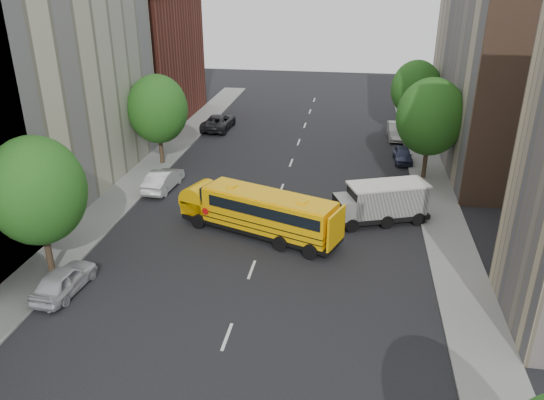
% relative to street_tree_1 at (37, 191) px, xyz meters
% --- Properties ---
extents(ground, '(120.00, 120.00, 0.00)m').
position_rel_street_tree_1_xyz_m(ground, '(11.00, 4.00, -4.95)').
color(ground, black).
rests_on(ground, ground).
extents(sidewalk_left, '(3.00, 80.00, 0.12)m').
position_rel_street_tree_1_xyz_m(sidewalk_left, '(-0.50, 9.00, -4.89)').
color(sidewalk_left, slate).
rests_on(sidewalk_left, ground).
extents(sidewalk_right, '(3.00, 80.00, 0.12)m').
position_rel_street_tree_1_xyz_m(sidewalk_right, '(22.50, 9.00, -4.89)').
color(sidewalk_right, slate).
rests_on(sidewalk_right, ground).
extents(lane_markings, '(0.15, 64.00, 0.01)m').
position_rel_street_tree_1_xyz_m(lane_markings, '(11.00, 14.00, -4.95)').
color(lane_markings, silver).
rests_on(lane_markings, ground).
extents(building_left_cream, '(10.00, 26.00, 20.00)m').
position_rel_street_tree_1_xyz_m(building_left_cream, '(-7.00, 10.00, 5.05)').
color(building_left_cream, beige).
rests_on(building_left_cream, ground).
extents(building_left_redbrick, '(10.00, 15.00, 13.00)m').
position_rel_street_tree_1_xyz_m(building_left_redbrick, '(-7.00, 32.00, 1.55)').
color(building_left_redbrick, maroon).
rests_on(building_left_redbrick, ground).
extents(building_right_far, '(10.00, 22.00, 18.00)m').
position_rel_street_tree_1_xyz_m(building_right_far, '(29.00, 24.00, 4.05)').
color(building_right_far, tan).
rests_on(building_right_far, ground).
extents(street_tree_1, '(5.12, 5.12, 7.90)m').
position_rel_street_tree_1_xyz_m(street_tree_1, '(0.00, 0.00, 0.00)').
color(street_tree_1, '#38281C').
rests_on(street_tree_1, ground).
extents(street_tree_2, '(4.99, 4.99, 7.71)m').
position_rel_street_tree_1_xyz_m(street_tree_2, '(0.00, 18.00, -0.12)').
color(street_tree_2, '#38281C').
rests_on(street_tree_2, ground).
extents(street_tree_4, '(5.25, 5.25, 8.10)m').
position_rel_street_tree_1_xyz_m(street_tree_4, '(22.00, 18.00, 0.12)').
color(street_tree_4, '#38281C').
rests_on(street_tree_4, ground).
extents(street_tree_5, '(4.86, 4.86, 7.51)m').
position_rel_street_tree_1_xyz_m(street_tree_5, '(22.00, 30.00, -0.25)').
color(street_tree_5, '#38281C').
rests_on(street_tree_5, ground).
extents(school_bus, '(10.72, 5.98, 2.99)m').
position_rel_street_tree_1_xyz_m(school_bus, '(10.56, 6.39, -3.29)').
color(school_bus, black).
rests_on(school_bus, ground).
extents(safari_truck, '(6.78, 4.35, 2.75)m').
position_rel_street_tree_1_xyz_m(safari_truck, '(18.26, 9.33, -3.50)').
color(safari_truck, black).
rests_on(safari_truck, ground).
extents(parked_car_0, '(2.03, 4.40, 1.46)m').
position_rel_street_tree_1_xyz_m(parked_car_0, '(1.75, -1.70, -4.22)').
color(parked_car_0, '#B8B7BF').
rests_on(parked_car_0, ground).
extents(parked_car_1, '(1.94, 4.79, 1.55)m').
position_rel_street_tree_1_xyz_m(parked_car_1, '(2.06, 12.57, -4.18)').
color(parked_car_1, silver).
rests_on(parked_car_1, ground).
extents(parked_car_2, '(2.82, 5.81, 1.59)m').
position_rel_street_tree_1_xyz_m(parked_car_2, '(2.20, 29.13, -4.15)').
color(parked_car_2, black).
rests_on(parked_car_2, ground).
extents(parked_car_4, '(1.65, 3.78, 1.27)m').
position_rel_street_tree_1_xyz_m(parked_car_4, '(20.60, 21.84, -4.32)').
color(parked_car_4, '#2F3453').
rests_on(parked_car_4, ground).
extents(parked_car_5, '(1.78, 4.77, 1.56)m').
position_rel_street_tree_1_xyz_m(parked_car_5, '(20.45, 28.75, -4.17)').
color(parked_car_5, '#999994').
rests_on(parked_car_5, ground).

